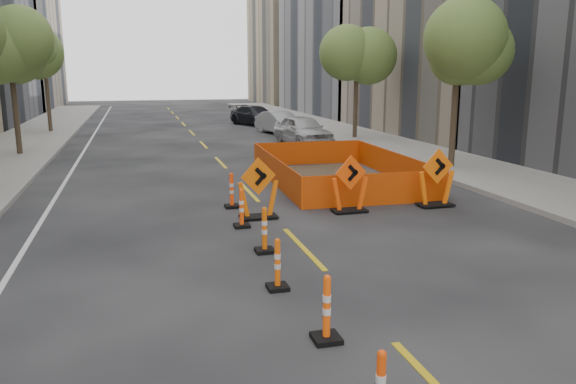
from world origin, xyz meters
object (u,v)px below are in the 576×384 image
object	(u,v)px
parked_car_mid	(280,123)
parked_car_far	(256,116)
chevron_sign_left	(258,188)
chevron_sign_right	(437,178)
channelizer_5	(242,208)
channelizer_6	(232,190)
channelizer_4	(264,230)
parked_car_near	(303,130)
chevron_sign_center	(350,184)
channelizer_3	(278,264)
channelizer_2	(327,308)

from	to	relation	value
parked_car_mid	parked_car_far	xyz separation A→B (m)	(-0.27, 5.84, 0.00)
chevron_sign_left	chevron_sign_right	xyz separation A→B (m)	(5.10, -0.01, 0.02)
channelizer_5	channelizer_6	bearing A→B (deg)	87.14
channelizer_4	chevron_sign_left	distance (m)	2.82
channelizer_5	parked_car_near	xyz separation A→B (m)	(5.93, 14.65, 0.29)
channelizer_5	parked_car_mid	world-z (taller)	parked_car_mid
channelizer_6	parked_car_near	world-z (taller)	parked_car_near
chevron_sign_center	parked_car_mid	xyz separation A→B (m)	(3.01, 19.29, -0.11)
channelizer_3	parked_car_mid	size ratio (longest dim) A/B	0.23
channelizer_2	chevron_sign_right	world-z (taller)	chevron_sign_right
channelizer_3	channelizer_2	bearing A→B (deg)	-84.62
parked_car_near	parked_car_far	size ratio (longest dim) A/B	0.96
chevron_sign_left	parked_car_mid	xyz separation A→B (m)	(5.52, 19.30, -0.13)
channelizer_5	channelizer_6	distance (m)	2.05
chevron_sign_center	chevron_sign_right	distance (m)	2.58
channelizer_5	chevron_sign_right	distance (m)	5.72
chevron_sign_left	parked_car_near	distance (m)	14.94
channelizer_2	channelizer_5	xyz separation A→B (m)	(-0.06, 6.15, -0.01)
chevron_sign_right	parked_car_near	xyz separation A→B (m)	(0.27, 13.95, -0.06)
chevron_sign_left	chevron_sign_center	size ratio (longest dim) A/B	1.03
channelizer_3	parked_car_far	world-z (taller)	parked_car_far
channelizer_3	parked_car_far	distance (m)	30.54
channelizer_5	parked_car_far	world-z (taller)	parked_car_far
parked_car_near	parked_car_mid	size ratio (longest dim) A/B	1.10
channelizer_4	parked_car_mid	distance (m)	22.86
chevron_sign_left	parked_car_mid	world-z (taller)	chevron_sign_left
channelizer_4	parked_car_far	world-z (taller)	parked_car_far
chevron_sign_right	parked_car_far	bearing A→B (deg)	83.30
channelizer_2	parked_car_near	xyz separation A→B (m)	(5.87, 20.81, 0.27)
channelizer_5	chevron_sign_left	xyz separation A→B (m)	(0.57, 0.71, 0.32)
channelizer_3	chevron_sign_left	world-z (taller)	chevron_sign_left
parked_car_far	chevron_sign_center	bearing A→B (deg)	-118.63
chevron_sign_right	channelizer_5	bearing A→B (deg)	-179.31
channelizer_2	channelizer_4	xyz separation A→B (m)	(0.04, 4.10, -0.00)
channelizer_3	chevron_sign_left	bearing A→B (deg)	81.69
channelizer_4	chevron_sign_center	size ratio (longest dim) A/B	0.63
channelizer_5	chevron_sign_left	world-z (taller)	chevron_sign_left
parked_car_far	parked_car_mid	bearing A→B (deg)	-109.75
channelizer_2	channelizer_5	world-z (taller)	channelizer_2
channelizer_2	parked_car_far	xyz separation A→B (m)	(5.76, 32.01, 0.18)
chevron_sign_center	parked_car_near	distance (m)	14.22
channelizer_6	chevron_sign_center	xyz separation A→B (m)	(2.99, -1.33, 0.28)
channelizer_3	chevron_sign_right	distance (m)	7.54
channelizer_6	channelizer_2	bearing A→B (deg)	-90.29
channelizer_6	parked_car_near	distance (m)	13.89
channelizer_5	parked_car_mid	size ratio (longest dim) A/B	0.24
channelizer_6	chevron_sign_right	size ratio (longest dim) A/B	0.60
chevron_sign_left	chevron_sign_center	world-z (taller)	chevron_sign_left
channelizer_4	parked_car_near	distance (m)	17.69
chevron_sign_left	channelizer_5	bearing A→B (deg)	-140.94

